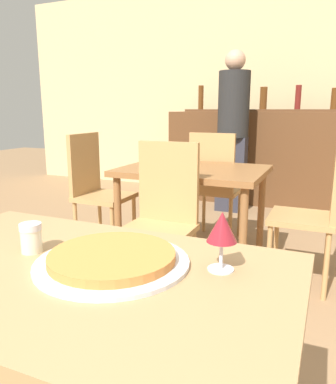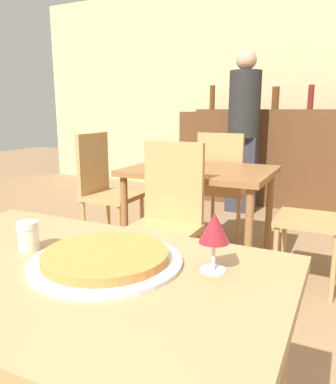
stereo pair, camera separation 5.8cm
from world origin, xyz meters
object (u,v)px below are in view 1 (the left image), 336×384
object	(u,v)px
cheese_shaker	(31,238)
person_standing	(233,126)
chair_far_side_back	(214,181)
chair_far_side_right	(317,206)
chair_far_side_left	(95,185)
wine_glass	(222,229)
pizza_tray	(112,259)
chair_far_side_front	(162,213)

from	to	relation	value
cheese_shaker	person_standing	bearing A→B (deg)	93.80
chair_far_side_back	chair_far_side_right	world-z (taller)	same
chair_far_side_left	wine_glass	world-z (taller)	chair_far_side_left
chair_far_side_right	pizza_tray	distance (m)	1.74
chair_far_side_back	cheese_shaker	bearing A→B (deg)	92.40
chair_far_side_right	cheese_shaker	xyz separation A→B (m)	(-0.74, -1.68, 0.23)
chair_far_side_front	pizza_tray	distance (m)	1.19
chair_far_side_left	cheese_shaker	bearing A→B (deg)	-151.07
chair_far_side_front	pizza_tray	size ratio (longest dim) A/B	2.27
pizza_tray	person_standing	bearing A→B (deg)	98.42
person_standing	chair_far_side_front	bearing A→B (deg)	-86.66
pizza_tray	cheese_shaker	world-z (taller)	cheese_shaker
chair_far_side_left	person_standing	bearing A→B (deg)	-23.27
chair_far_side_back	chair_far_side_right	bearing A→B (deg)	147.04
chair_far_side_back	wine_glass	xyz separation A→B (m)	(0.64, -2.12, 0.30)
chair_far_side_left	pizza_tray	bearing A→B (deg)	-144.27
chair_far_side_front	cheese_shaker	xyz separation A→B (m)	(0.09, -1.14, 0.23)
chair_far_side_front	pizza_tray	xyz separation A→B (m)	(0.36, -1.12, 0.20)
wine_glass	chair_far_side_back	bearing A→B (deg)	106.87
chair_far_side_right	chair_far_side_left	bearing A→B (deg)	-90.00
chair_far_side_back	wine_glass	distance (m)	2.23
chair_far_side_back	wine_glass	bearing A→B (deg)	106.87
chair_far_side_right	person_standing	xyz separation A→B (m)	(-0.96, 1.64, 0.41)
pizza_tray	person_standing	size ratio (longest dim) A/B	0.24
chair_far_side_front	chair_far_side_back	distance (m)	1.08
chair_far_side_right	cheese_shaker	distance (m)	1.85
chair_far_side_front	chair_far_side_back	xyz separation A→B (m)	(0.00, 1.08, 0.00)
chair_far_side_back	pizza_tray	bearing A→B (deg)	99.32
chair_far_side_front	chair_far_side_left	bearing A→B (deg)	147.04
chair_far_side_front	wine_glass	bearing A→B (deg)	-58.21
chair_far_side_front	cheese_shaker	world-z (taller)	chair_far_side_front
chair_far_side_right	person_standing	distance (m)	1.95
chair_far_side_right	wine_glass	bearing A→B (deg)	-6.94
pizza_tray	chair_far_side_front	bearing A→B (deg)	107.88
chair_far_side_front	chair_far_side_back	world-z (taller)	same
chair_far_side_left	chair_far_side_right	size ratio (longest dim) A/B	1.00
chair_far_side_front	chair_far_side_right	size ratio (longest dim) A/B	1.00
chair_far_side_right	wine_glass	size ratio (longest dim) A/B	6.02
pizza_tray	wine_glass	distance (m)	0.31
chair_far_side_back	cheese_shaker	xyz separation A→B (m)	(0.09, -2.22, 0.23)
chair_far_side_back	cheese_shaker	world-z (taller)	chair_far_side_back
pizza_tray	chair_far_side_right	bearing A→B (deg)	74.13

